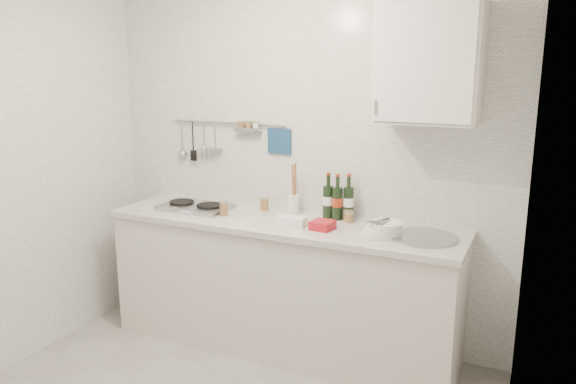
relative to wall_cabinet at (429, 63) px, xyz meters
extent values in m
cube|color=silver|center=(-0.90, 0.18, -0.70)|extent=(3.00, 0.02, 2.50)
cube|color=silver|center=(0.60, -1.22, -0.70)|extent=(0.02, 2.80, 2.50)
cube|color=beige|center=(-0.90, -0.12, -1.51)|extent=(2.40, 0.60, 0.88)
cube|color=silver|center=(-0.90, -0.12, -1.05)|extent=(2.44, 0.64, 0.04)
cube|color=black|center=(-0.90, -0.10, -1.90)|extent=(2.34, 0.52, 0.10)
cube|color=#93969B|center=(-1.60, -0.12, -1.01)|extent=(0.50, 0.32, 0.03)
cylinder|color=black|center=(-1.72, -0.12, -0.99)|extent=(0.18, 0.18, 0.01)
cylinder|color=black|center=(-1.48, -0.12, -0.99)|extent=(0.18, 0.18, 0.01)
cylinder|color=#93969B|center=(0.05, -0.12, -1.02)|extent=(0.40, 0.40, 0.02)
cylinder|color=#93969B|center=(0.05, -0.12, -1.08)|extent=(0.34, 0.34, 0.10)
cylinder|color=#93969B|center=(-1.47, 0.15, -0.43)|extent=(0.95, 0.02, 0.02)
cube|color=navy|center=(-1.06, 0.17, -0.54)|extent=(0.18, 0.02, 0.18)
cube|color=beige|center=(0.00, 0.01, 0.00)|extent=(0.60, 0.35, 0.70)
cube|color=white|center=(0.00, -0.18, 0.00)|extent=(0.56, 0.01, 0.66)
cylinder|color=#93969B|center=(-0.26, -0.19, -0.25)|extent=(0.01, 0.01, 0.08)
cylinder|color=#4B5AAB|center=(-1.57, -0.14, -1.02)|extent=(0.31, 0.31, 0.01)
cylinder|color=#4B5AAB|center=(-1.57, -0.13, -1.01)|extent=(0.31, 0.31, 0.01)
cylinder|color=white|center=(-0.21, -0.17, -1.02)|extent=(0.24, 0.24, 0.01)
cylinder|color=white|center=(-0.20, -0.17, -1.01)|extent=(0.23, 0.23, 0.01)
cylinder|color=white|center=(-0.19, -0.17, -1.00)|extent=(0.23, 0.23, 0.01)
cylinder|color=white|center=(-0.19, -0.16, -0.99)|extent=(0.22, 0.22, 0.01)
cylinder|color=white|center=(-0.18, -0.16, -0.98)|extent=(0.21, 0.21, 0.01)
cylinder|color=white|center=(-0.18, -0.15, -0.96)|extent=(0.21, 0.21, 0.01)
cylinder|color=white|center=(-0.17, -0.15, -0.95)|extent=(0.20, 0.20, 0.01)
cube|color=white|center=(-0.79, -0.21, -1.00)|extent=(0.20, 0.11, 0.06)
cube|color=red|center=(-0.57, -0.21, -1.00)|extent=(0.15, 0.15, 0.06)
cylinder|color=white|center=(-0.90, 0.07, -0.96)|extent=(0.09, 0.09, 0.13)
cylinder|color=#965D3C|center=(-0.89, 0.07, -0.80)|extent=(0.04, 0.07, 0.26)
cylinder|color=#965D3C|center=(-0.91, 0.08, -0.81)|extent=(0.04, 0.05, 0.24)
cylinder|color=brown|center=(-1.13, 0.06, -0.99)|extent=(0.06, 0.06, 0.09)
cylinder|color=tan|center=(-1.13, 0.06, -0.94)|extent=(0.06, 0.06, 0.01)
cylinder|color=brown|center=(-0.49, 0.05, -1.00)|extent=(0.06, 0.06, 0.07)
cylinder|color=tan|center=(-0.49, 0.05, -0.96)|extent=(0.06, 0.06, 0.01)
cylinder|color=brown|center=(-0.47, 0.02, -1.00)|extent=(0.05, 0.05, 0.06)
cylinder|color=tan|center=(-0.47, 0.02, -0.97)|extent=(0.06, 0.06, 0.01)
cylinder|color=brown|center=(-1.32, -0.19, -0.98)|extent=(0.05, 0.05, 0.09)
cylinder|color=tan|center=(-1.32, -0.19, -0.93)|extent=(0.06, 0.06, 0.01)
camera|label=1|loc=(0.68, -3.39, 0.00)|focal=35.00mm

